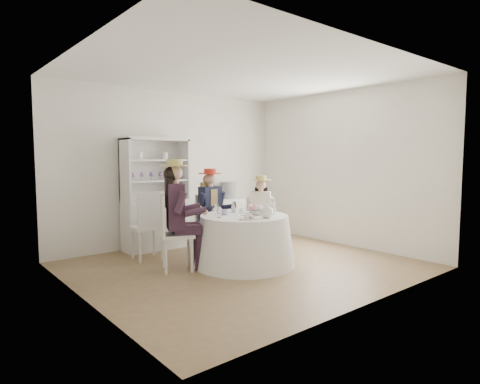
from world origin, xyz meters
TOP-DOWN VIEW (x-y plane):
  - ground at (0.00, 0.00)m, footprint 4.50×4.50m
  - ceiling at (0.00, 0.00)m, footprint 4.50×4.50m
  - wall_back at (0.00, 2.00)m, footprint 4.50×0.00m
  - wall_front at (0.00, -2.00)m, footprint 4.50×0.00m
  - wall_left at (-2.25, 0.00)m, footprint 0.00×4.50m
  - wall_right at (2.25, 0.00)m, footprint 0.00×4.50m
  - tea_table at (0.01, 0.02)m, footprint 1.45×1.45m
  - hutch at (-0.47, 1.77)m, footprint 1.11×0.43m
  - side_table at (1.06, 1.75)m, footprint 0.53×0.53m
  - hatbox at (1.06, 1.75)m, footprint 0.34×0.34m
  - guest_left at (-0.87, 0.39)m, footprint 0.64×0.58m
  - guest_mid at (0.11, 0.97)m, footprint 0.50×0.52m
  - guest_right at (0.81, 0.55)m, footprint 0.53×0.52m
  - spare_chair at (-0.93, 1.13)m, footprint 0.47×0.47m
  - teacup_a at (-0.20, 0.21)m, footprint 0.10×0.10m
  - teacup_b at (0.06, 0.32)m, footprint 0.08×0.08m
  - teacup_c at (0.28, 0.16)m, footprint 0.10×0.10m
  - flower_bowl at (0.19, -0.08)m, footprint 0.24×0.24m
  - flower_arrangement at (0.23, 0.01)m, footprint 0.20×0.20m
  - table_teapot at (0.09, -0.37)m, footprint 0.24×0.17m
  - sandwich_plate at (-0.17, -0.29)m, footprint 0.25×0.25m
  - cupcake_stand at (0.53, 0.02)m, footprint 0.22×0.22m
  - stemware_set at (0.01, 0.02)m, footprint 0.89×0.89m

SIDE VIEW (x-z plane):
  - ground at x=0.00m, z-range 0.00..0.00m
  - tea_table at x=0.01m, z-range 0.00..0.72m
  - side_table at x=1.06m, z-range 0.00..0.76m
  - spare_chair at x=-0.93m, z-range 0.04..1.08m
  - hutch at x=-0.47m, z-range -0.27..1.61m
  - guest_right at x=0.81m, z-range 0.08..1.33m
  - sandwich_plate at x=-0.17m, z-range 0.71..0.76m
  - flower_bowl at x=0.19m, z-range 0.72..0.77m
  - teacup_b at x=0.06m, z-range 0.72..0.79m
  - teacup_c at x=0.28m, z-range 0.72..0.79m
  - teacup_a at x=-0.20m, z-range 0.72..0.80m
  - guest_mid at x=0.11m, z-range 0.09..1.45m
  - cupcake_stand at x=0.53m, z-range 0.69..0.90m
  - stemware_set at x=0.01m, z-range 0.72..0.87m
  - table_teapot at x=0.09m, z-range 0.71..0.89m
  - flower_arrangement at x=0.23m, z-range 0.78..0.85m
  - guest_left at x=-0.87m, z-range 0.10..1.62m
  - hatbox at x=1.06m, z-range 0.76..1.08m
  - wall_back at x=0.00m, z-range -0.90..3.60m
  - wall_front at x=0.00m, z-range -0.90..3.60m
  - wall_left at x=-2.25m, z-range -0.90..3.60m
  - wall_right at x=2.25m, z-range -0.90..3.60m
  - ceiling at x=0.00m, z-range 2.70..2.70m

